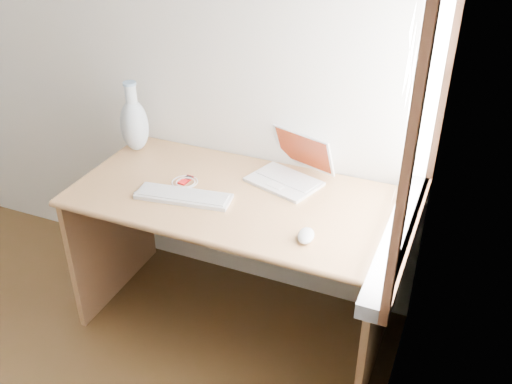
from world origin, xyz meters
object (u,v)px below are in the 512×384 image
at_px(laptop, 287,170).
at_px(external_keyboard, 184,196).
at_px(vase, 134,123).
at_px(desk, 242,225).

xyz_separation_m(laptop, external_keyboard, (-0.36, -0.34, -0.04)).
bearing_deg(vase, desk, -10.93).
distance_m(desk, vase, 0.75).
distance_m(desk, laptop, 0.35).
bearing_deg(vase, external_keyboard, -35.80).
relative_size(laptop, external_keyboard, 0.84).
height_order(desk, laptop, laptop).
bearing_deg(desk, vase, 169.07).
bearing_deg(desk, external_keyboard, -132.82).
height_order(laptop, external_keyboard, laptop).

